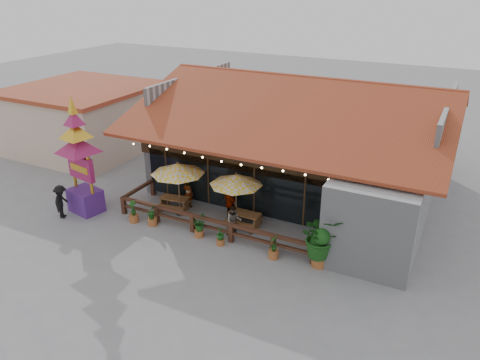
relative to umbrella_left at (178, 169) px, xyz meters
The scene contains 19 objects.
ground 4.72m from the umbrella_left, 10.16° to the right, with size 100.00×100.00×0.00m, color gray.
restaurant_building 7.27m from the umbrella_left, 54.16° to the left, with size 15.50×14.73×6.09m.
patio_railing 2.69m from the umbrella_left, 29.39° to the right, with size 10.00×2.60×0.92m.
neighbor_building 12.21m from the umbrella_left, 154.35° to the left, with size 8.40×8.40×4.22m.
umbrella_left is the anchor object (origin of this frame).
umbrella_right 2.98m from the umbrella_left, ahead, with size 3.19×3.19×2.64m.
picnic_table_left 2.03m from the umbrella_left, 152.62° to the left, with size 1.60×1.44×0.68m.
picnic_table_right 3.92m from the umbrella_left, ahead, with size 1.48×1.27×0.71m.
thai_sign_tower 4.82m from the umbrella_left, 157.03° to the right, with size 2.75×2.75×6.32m.
tropical_plant 7.74m from the umbrella_left, ahead, with size 2.19×2.13×2.30m.
diner_a 1.89m from the umbrella_left, 93.91° to the left, with size 0.54×0.35×1.47m, color #382511.
diner_b 3.79m from the umbrella_left, 10.96° to the right, with size 0.71×0.55×1.46m, color #382511.
diner_c 3.01m from the umbrella_left, 14.89° to the left, with size 0.96×0.40×1.64m, color #382511.
pedestrian 5.89m from the umbrella_left, 149.54° to the right, with size 1.09×0.63×1.68m, color black.
planter_a 2.99m from the umbrella_left, 132.27° to the right, with size 0.46×0.46×1.12m.
planter_b 2.52m from the umbrella_left, 109.09° to the right, with size 0.44×0.48×1.09m.
planter_c 3.07m from the umbrella_left, 36.22° to the right, with size 0.83×0.85×1.06m.
planter_d 4.12m from the umbrella_left, 27.35° to the right, with size 0.45×0.45×0.88m.
planter_e 6.21m from the umbrella_left, 15.33° to the right, with size 0.44×0.44×1.07m.
Camera 1 is at (7.95, -16.30, 10.84)m, focal length 35.00 mm.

